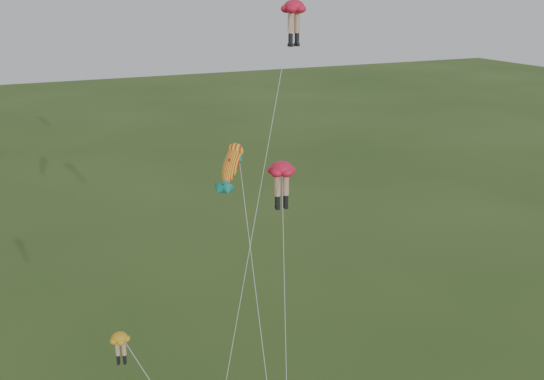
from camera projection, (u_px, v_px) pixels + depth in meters
name	position (u px, v px, depth m)	size (l,w,h in m)	color
legs_kite_red_high	(293.00, 17.00, 33.96)	(9.77, 9.70, 23.03)	red
legs_kite_red_mid	(282.00, 175.00, 32.74)	(3.84, 8.11, 14.77)	red
legs_kite_yellow	(127.00, 351.00, 26.68)	(5.09, 5.88, 9.24)	gold
fish_kite	(232.00, 166.00, 30.98)	(2.40, 9.67, 16.21)	yellow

